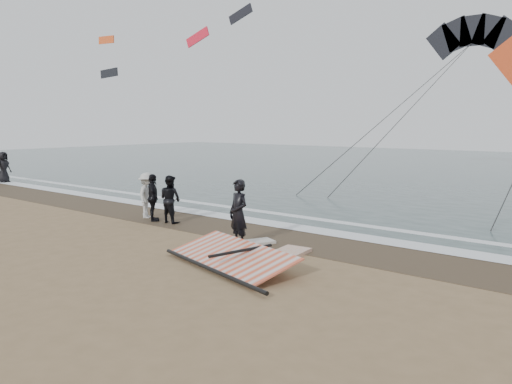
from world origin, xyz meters
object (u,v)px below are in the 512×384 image
(board_white, at_px, (275,259))
(sail_rig, at_px, (234,257))
(man_main, at_px, (238,214))
(board_cream, at_px, (239,244))

(board_white, distance_m, sail_rig, 1.11)
(man_main, xyz_separation_m, board_white, (1.72, -0.55, -0.93))
(board_cream, bearing_deg, sail_rig, -28.79)
(board_white, bearing_deg, man_main, 156.33)
(board_cream, bearing_deg, man_main, -28.51)
(board_white, xyz_separation_m, board_cream, (-1.79, 0.65, -0.01))
(man_main, relative_size, sail_rig, 0.47)
(board_white, height_order, board_cream, board_white)
(man_main, xyz_separation_m, sail_rig, (1.09, -1.46, -0.79))
(board_white, bearing_deg, sail_rig, -130.41)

